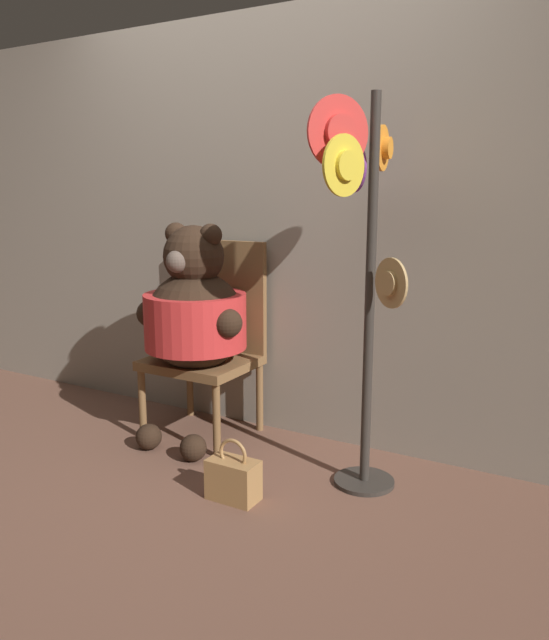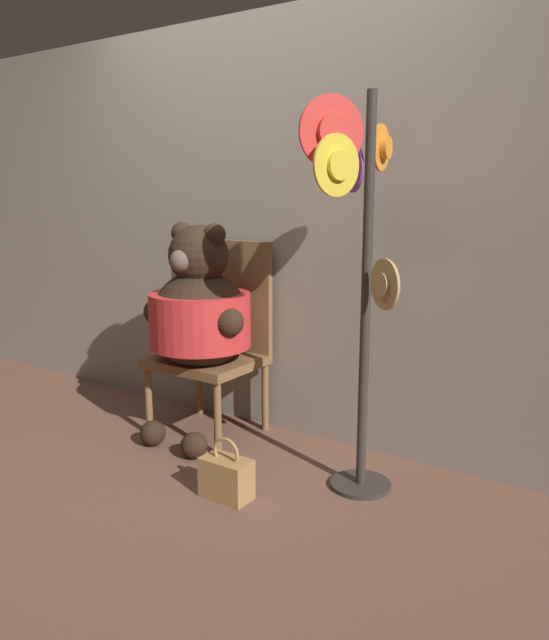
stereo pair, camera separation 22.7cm
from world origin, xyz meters
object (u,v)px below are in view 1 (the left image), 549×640
object	(u,v)px
handbag_on_ground	(233,478)
chair	(211,336)
teddy_bear	(194,314)
hat_display_rack	(362,252)

from	to	relation	value
handbag_on_ground	chair	bearing A→B (deg)	131.34
teddy_bear	hat_display_rack	world-z (taller)	hat_display_rack
chair	teddy_bear	distance (m)	0.24
chair	teddy_bear	size ratio (longest dim) A/B	0.91
chair	hat_display_rack	bearing A→B (deg)	-14.33
teddy_bear	handbag_on_ground	bearing A→B (deg)	-40.65
teddy_bear	hat_display_rack	size ratio (longest dim) A/B	0.68
hat_display_rack	handbag_on_ground	bearing A→B (deg)	-136.72
hat_display_rack	handbag_on_ground	size ratio (longest dim) A/B	6.14
chair	handbag_on_ground	distance (m)	0.97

